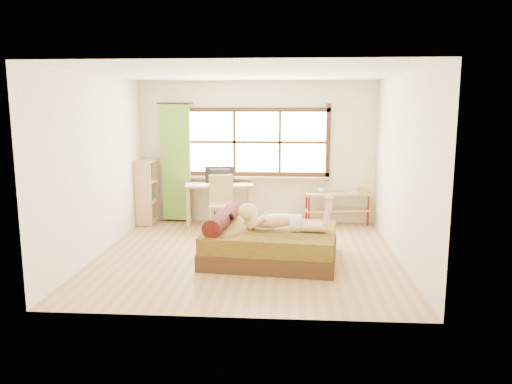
# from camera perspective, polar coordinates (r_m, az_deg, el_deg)

# --- Properties ---
(floor) EXTENTS (4.50, 4.50, 0.00)m
(floor) POSITION_cam_1_polar(r_m,az_deg,el_deg) (7.62, -1.01, -7.24)
(floor) COLOR #9E754C
(floor) RESTS_ON ground
(ceiling) EXTENTS (4.50, 4.50, 0.00)m
(ceiling) POSITION_cam_1_polar(r_m,az_deg,el_deg) (7.30, -1.08, 13.46)
(ceiling) COLOR white
(ceiling) RESTS_ON wall_back
(wall_back) EXTENTS (4.50, 0.00, 4.50)m
(wall_back) POSITION_cam_1_polar(r_m,az_deg,el_deg) (9.57, 0.14, 4.53)
(wall_back) COLOR silver
(wall_back) RESTS_ON floor
(wall_front) EXTENTS (4.50, 0.00, 4.50)m
(wall_front) POSITION_cam_1_polar(r_m,az_deg,el_deg) (5.13, -3.25, -0.19)
(wall_front) COLOR silver
(wall_front) RESTS_ON floor
(wall_left) EXTENTS (0.00, 4.50, 4.50)m
(wall_left) POSITION_cam_1_polar(r_m,az_deg,el_deg) (7.86, -17.63, 2.89)
(wall_left) COLOR silver
(wall_left) RESTS_ON floor
(wall_right) EXTENTS (0.00, 4.50, 4.50)m
(wall_right) POSITION_cam_1_polar(r_m,az_deg,el_deg) (7.49, 16.39, 2.62)
(wall_right) COLOR silver
(wall_right) RESTS_ON floor
(window) EXTENTS (2.80, 0.16, 1.46)m
(window) POSITION_cam_1_polar(r_m,az_deg,el_deg) (9.53, 0.12, 5.47)
(window) COLOR #FFEDBF
(window) RESTS_ON wall_back
(curtain) EXTENTS (0.55, 0.10, 2.20)m
(curtain) POSITION_cam_1_polar(r_m,az_deg,el_deg) (9.70, -9.10, 3.29)
(curtain) COLOR #458023
(curtain) RESTS_ON wall_back
(bed) EXTENTS (2.02, 1.69, 0.71)m
(bed) POSITION_cam_1_polar(r_m,az_deg,el_deg) (7.34, 1.36, -5.85)
(bed) COLOR #32190F
(bed) RESTS_ON floor
(woman) EXTENTS (1.34, 0.51, 0.56)m
(woman) POSITION_cam_1_polar(r_m,az_deg,el_deg) (7.16, 2.93, -2.17)
(woman) COLOR #DBAD8D
(woman) RESTS_ON bed
(kitten) EXTENTS (0.29, 0.14, 0.22)m
(kitten) POSITION_cam_1_polar(r_m,az_deg,el_deg) (7.41, -3.81, -3.11)
(kitten) COLOR black
(kitten) RESTS_ON bed
(desk) EXTENTS (1.33, 0.76, 0.79)m
(desk) POSITION_cam_1_polar(r_m,az_deg,el_deg) (9.43, -4.23, 0.35)
(desk) COLOR tan
(desk) RESTS_ON floor
(monitor) EXTENTS (0.54, 0.15, 0.31)m
(monitor) POSITION_cam_1_polar(r_m,az_deg,el_deg) (9.44, -4.21, 1.95)
(monitor) COLOR black
(monitor) RESTS_ON desk
(chair) EXTENTS (0.50, 0.50, 0.99)m
(chair) POSITION_cam_1_polar(r_m,az_deg,el_deg) (9.09, -4.00, -0.87)
(chair) COLOR tan
(chair) RESTS_ON floor
(pipe_shelf) EXTENTS (1.27, 0.50, 0.70)m
(pipe_shelf) POSITION_cam_1_polar(r_m,az_deg,el_deg) (9.54, 9.35, -1.06)
(pipe_shelf) COLOR tan
(pipe_shelf) RESTS_ON floor
(cup) EXTENTS (0.14, 0.14, 0.09)m
(cup) POSITION_cam_1_polar(r_m,az_deg,el_deg) (9.48, 7.51, 0.21)
(cup) COLOR gray
(cup) RESTS_ON pipe_shelf
(book) EXTENTS (0.21, 0.26, 0.02)m
(book) POSITION_cam_1_polar(r_m,az_deg,el_deg) (9.53, 10.50, -0.05)
(book) COLOR gray
(book) RESTS_ON pipe_shelf
(bookshelf) EXTENTS (0.31, 0.54, 1.24)m
(bookshelf) POSITION_cam_1_polar(r_m,az_deg,el_deg) (9.70, -12.36, 0.07)
(bookshelf) COLOR tan
(bookshelf) RESTS_ON floor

